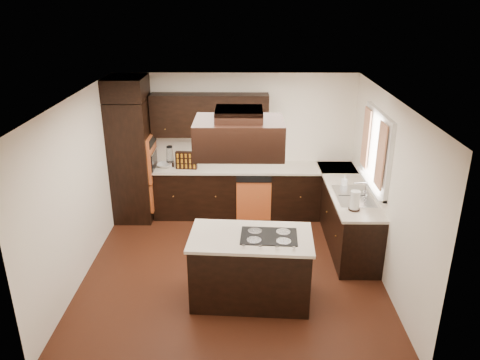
{
  "coord_description": "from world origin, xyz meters",
  "views": [
    {
      "loc": [
        0.17,
        -5.88,
        3.74
      ],
      "look_at": [
        0.1,
        0.6,
        1.15
      ],
      "focal_mm": 35.0,
      "sensor_mm": 36.0,
      "label": 1
    }
  ],
  "objects_px": {
    "spice_rack": "(186,160)",
    "oven_column": "(132,161)",
    "island": "(251,269)",
    "range_hood": "(239,137)"
  },
  "relations": [
    {
      "from": "island",
      "to": "range_hood",
      "type": "relative_size",
      "value": 1.42
    },
    {
      "from": "oven_column",
      "to": "range_hood",
      "type": "bearing_deg",
      "value": -50.26
    },
    {
      "from": "oven_column",
      "to": "spice_rack",
      "type": "xyz_separation_m",
      "value": [
        0.94,
        -0.01,
        0.01
      ]
    },
    {
      "from": "island",
      "to": "spice_rack",
      "type": "relative_size",
      "value": 4.09
    },
    {
      "from": "range_hood",
      "to": "spice_rack",
      "type": "distance_m",
      "value": 2.67
    },
    {
      "from": "island",
      "to": "range_hood",
      "type": "xyz_separation_m",
      "value": [
        -0.15,
        0.16,
        1.72
      ]
    },
    {
      "from": "range_hood",
      "to": "spice_rack",
      "type": "xyz_separation_m",
      "value": [
        -0.94,
        2.25,
        -1.09
      ]
    },
    {
      "from": "spice_rack",
      "to": "range_hood",
      "type": "bearing_deg",
      "value": -62.37
    },
    {
      "from": "oven_column",
      "to": "spice_rack",
      "type": "bearing_deg",
      "value": -0.42
    },
    {
      "from": "spice_rack",
      "to": "oven_column",
      "type": "bearing_deg",
      "value": -175.41
    }
  ]
}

